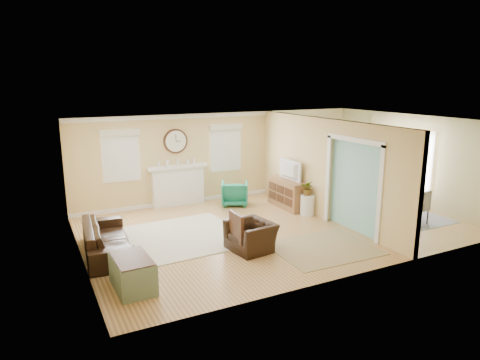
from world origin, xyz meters
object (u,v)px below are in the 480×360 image
object	(u,v)px
sofa	(107,239)
eames_chair	(251,236)
green_chair	(235,193)
credenza	(287,193)
dining_table	(383,201)

from	to	relation	value
sofa	eames_chair	xyz separation A→B (m)	(2.76, -1.17, -0.02)
green_chair	eames_chair	bearing A→B (deg)	96.23
credenza	sofa	bearing A→B (deg)	-167.34
eames_chair	green_chair	xyz separation A→B (m)	(1.18, 3.21, 0.04)
credenza	dining_table	size ratio (longest dim) A/B	0.73
green_chair	credenza	size ratio (longest dim) A/B	0.54
dining_table	credenza	bearing A→B (deg)	40.92
eames_chair	dining_table	distance (m)	4.47
dining_table	eames_chair	bearing A→B (deg)	89.16
sofa	eames_chair	distance (m)	3.00
sofa	dining_table	world-z (taller)	dining_table
sofa	credenza	bearing A→B (deg)	-72.92
eames_chair	dining_table	world-z (taller)	dining_table
sofa	dining_table	size ratio (longest dim) A/B	1.16
sofa	eames_chair	bearing A→B (deg)	-108.53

